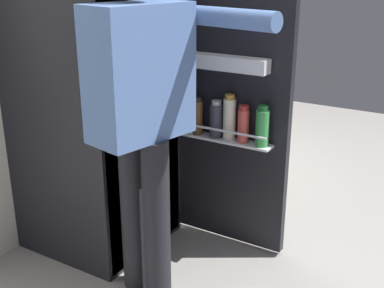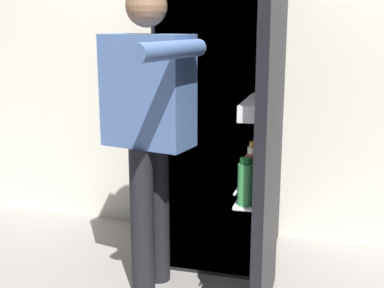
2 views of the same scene
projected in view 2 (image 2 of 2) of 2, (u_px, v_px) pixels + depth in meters
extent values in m
cube|color=silver|center=(236.00, 39.00, 3.23)|extent=(4.40, 0.10, 2.56)
cube|color=black|center=(223.00, 110.00, 2.97)|extent=(0.64, 0.65, 1.78)
cube|color=white|center=(211.00, 119.00, 2.67)|extent=(0.60, 0.01, 1.74)
cube|color=white|center=(213.00, 113.00, 2.70)|extent=(0.56, 0.09, 0.01)
cube|color=black|center=(269.00, 133.00, 2.28)|extent=(0.05, 0.62, 1.75)
cube|color=white|center=(252.00, 192.00, 2.36)|extent=(0.09, 0.49, 0.01)
cylinder|color=silver|center=(244.00, 178.00, 2.36)|extent=(0.01, 0.47, 0.01)
cube|color=white|center=(254.00, 107.00, 2.27)|extent=(0.08, 0.42, 0.07)
cylinder|color=#DB4C47|center=(250.00, 179.00, 2.25)|extent=(0.06, 0.06, 0.17)
cylinder|color=#B22D28|center=(250.00, 158.00, 2.23)|extent=(0.05, 0.05, 0.02)
cylinder|color=green|center=(245.00, 184.00, 2.15)|extent=(0.07, 0.07, 0.18)
cylinder|color=#195B28|center=(246.00, 161.00, 2.13)|extent=(0.05, 0.05, 0.03)
cylinder|color=brown|center=(256.00, 162.00, 2.50)|extent=(0.06, 0.06, 0.18)
cylinder|color=black|center=(257.00, 143.00, 2.47)|extent=(0.04, 0.04, 0.02)
cylinder|color=#EDE5CC|center=(254.00, 169.00, 2.32)|extent=(0.07, 0.07, 0.21)
cylinder|color=#B78933|center=(255.00, 144.00, 2.30)|extent=(0.05, 0.05, 0.02)
cylinder|color=#333842|center=(256.00, 169.00, 2.40)|extent=(0.07, 0.07, 0.17)
cylinder|color=silver|center=(256.00, 149.00, 2.38)|extent=(0.05, 0.05, 0.02)
cylinder|color=white|center=(258.00, 160.00, 2.54)|extent=(0.06, 0.06, 0.18)
cylinder|color=#335BB2|center=(258.00, 140.00, 2.51)|extent=(0.05, 0.05, 0.02)
cylinder|color=#4C7F3D|center=(213.00, 104.00, 2.69)|extent=(0.09, 0.09, 0.09)
cylinder|color=black|center=(158.00, 213.00, 2.74)|extent=(0.12, 0.12, 0.78)
cylinder|color=black|center=(142.00, 223.00, 2.60)|extent=(0.12, 0.12, 0.78)
cube|color=#4C6BA3|center=(148.00, 91.00, 2.51)|extent=(0.47, 0.31, 0.55)
sphere|color=#936B4C|center=(146.00, 6.00, 2.42)|extent=(0.20, 0.20, 0.20)
cylinder|color=#4C6BA3|center=(170.00, 91.00, 2.71)|extent=(0.08, 0.08, 0.52)
cylinder|color=#4C6BA3|center=(171.00, 50.00, 2.16)|extent=(0.19, 0.52, 0.08)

